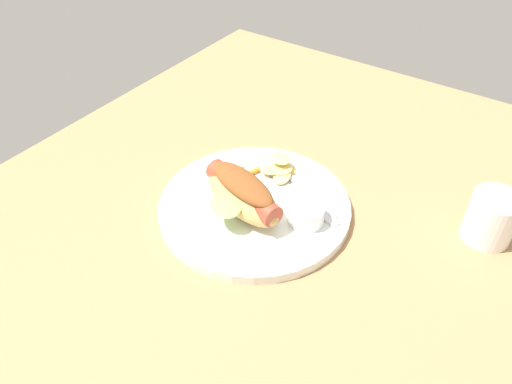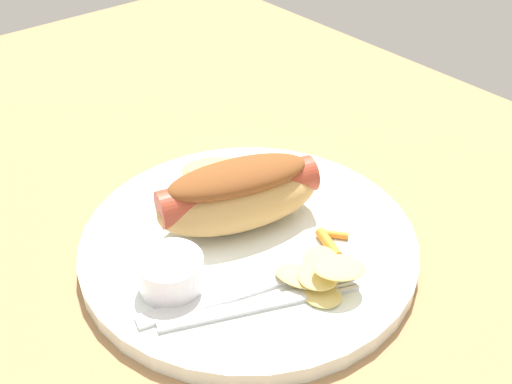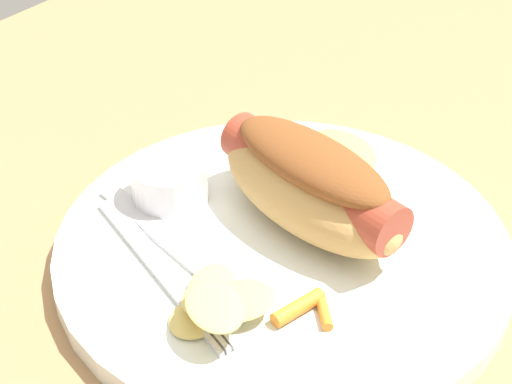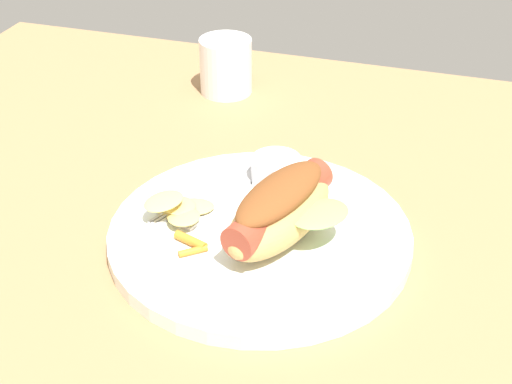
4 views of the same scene
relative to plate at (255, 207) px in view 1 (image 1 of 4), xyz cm
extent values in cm
cube|color=#9E754C|center=(-3.38, -1.32, -1.70)|extent=(120.00, 90.00, 1.80)
cylinder|color=white|center=(0.00, 0.00, 0.00)|extent=(29.82, 29.82, 1.60)
ellipsoid|color=tan|center=(-2.16, 0.65, 3.41)|extent=(10.56, 16.25, 5.23)
cylinder|color=#A33D28|center=(-2.16, 0.65, 4.33)|extent=(7.38, 14.80, 3.35)
ellipsoid|color=brown|center=(-2.16, 0.65, 5.84)|extent=(8.35, 13.62, 2.39)
ellipsoid|color=#7FC65B|center=(-6.04, 0.90, 4.46)|extent=(7.12, 7.45, 0.70)
cylinder|color=white|center=(0.85, -8.65, 2.28)|extent=(5.30, 5.30, 2.97)
cube|color=silver|center=(6.39, -6.04, 1.00)|extent=(6.29, 12.38, 0.40)
cube|color=silver|center=(10.04, 1.19, 1.00)|extent=(1.56, 3.05, 0.40)
cube|color=silver|center=(9.63, 1.37, 1.00)|extent=(1.56, 3.05, 0.40)
cube|color=silver|center=(9.22, 1.55, 1.00)|extent=(1.56, 3.05, 0.40)
cube|color=silver|center=(4.74, -5.32, 0.98)|extent=(5.83, 15.69, 0.36)
ellipsoid|color=#DAC069|center=(9.24, -0.17, 1.05)|extent=(3.66, 3.15, 0.50)
ellipsoid|color=#DAC069|center=(7.21, -0.50, 1.61)|extent=(5.10, 4.27, 0.80)
ellipsoid|color=#DAC069|center=(7.29, 1.74, 1.88)|extent=(4.90, 4.86, 1.03)
ellipsoid|color=#DAC069|center=(8.37, 0.28, 2.03)|extent=(4.40, 4.34, 0.63)
ellipsoid|color=#DAC069|center=(9.48, 1.38, 3.06)|extent=(4.91, 5.25, 0.78)
cylinder|color=orange|center=(5.54, 4.40, 1.25)|extent=(3.60, 1.98, 0.90)
cylinder|color=orange|center=(4.81, 5.67, 1.13)|extent=(2.57, 2.26, 0.65)
cylinder|color=white|center=(14.49, -31.40, 2.97)|extent=(7.07, 7.07, 7.54)
camera|label=1|loc=(-47.18, -32.37, 52.08)|focal=34.72mm
camera|label=2|loc=(32.79, -26.62, 36.62)|focal=43.78mm
camera|label=3|loc=(32.35, 18.89, 31.59)|focal=51.74mm
camera|label=4|loc=(-17.10, 55.99, 43.70)|focal=51.87mm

